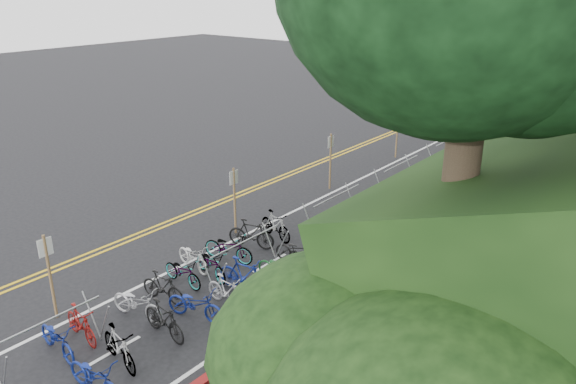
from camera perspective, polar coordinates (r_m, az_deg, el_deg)
name	(u,v)px	position (r m, az deg, el deg)	size (l,w,h in m)	color
ground	(109,281)	(18.32, -17.74, -8.60)	(120.00, 120.00, 0.00)	black
road_markings	(318,194)	(24.27, 3.09, -0.21)	(7.47, 80.00, 0.01)	gold
red_curb	(448,208)	(23.54, 15.90, -1.58)	(0.25, 28.00, 0.10)	maroon
bike_rack_front	(50,333)	(14.73, -23.02, -13.02)	(1.18, 2.72, 1.25)	#999A9E
bike_racks_rest	(401,170)	(25.17, 11.40, 2.23)	(1.14, 23.00, 1.17)	#999A9E
signpost_near	(49,271)	(16.34, -23.09, -7.43)	(0.08, 0.40, 2.48)	brown
signposts_rest	(367,143)	(26.95, 7.99, 4.96)	(0.08, 18.40, 2.50)	brown
bike_front	(193,257)	(18.21, -9.61, -6.49)	(1.63, 0.57, 0.86)	beige
bike_valet	(197,284)	(16.55, -9.24, -9.25)	(3.11, 10.44, 1.09)	navy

